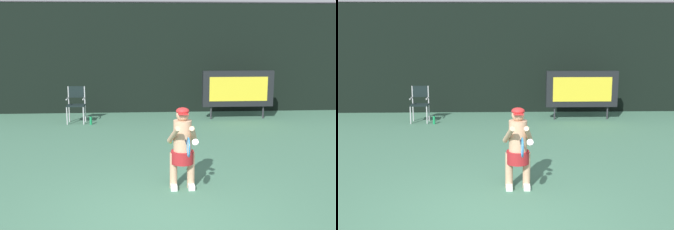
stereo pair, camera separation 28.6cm
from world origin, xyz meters
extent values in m
cube|color=#416F56|center=(0.00, 0.00, -0.01)|extent=(18.00, 22.00, 0.02)
cube|color=black|center=(0.00, 8.50, 1.80)|extent=(18.00, 0.12, 3.60)
cylinder|color=#38383D|center=(0.00, 8.50, 3.63)|extent=(18.00, 0.05, 0.05)
cube|color=black|center=(2.72, 7.16, 0.95)|extent=(2.20, 0.20, 1.10)
cube|color=gold|center=(2.72, 7.06, 0.95)|extent=(1.80, 0.01, 0.75)
cylinder|color=#2D2D33|center=(1.89, 7.16, 0.20)|extent=(0.05, 0.05, 0.40)
cylinder|color=#2D2D33|center=(3.54, 7.16, 0.20)|extent=(0.05, 0.05, 0.40)
cylinder|color=#B7B7BC|center=(-2.44, 6.63, 0.26)|extent=(0.04, 0.04, 0.52)
cylinder|color=#B7B7BC|center=(-1.96, 6.63, 0.26)|extent=(0.04, 0.04, 0.52)
cylinder|color=#B7B7BC|center=(-2.44, 7.03, 0.26)|extent=(0.04, 0.04, 0.52)
cylinder|color=#B7B7BC|center=(-1.96, 7.03, 0.26)|extent=(0.04, 0.04, 0.52)
cube|color=black|center=(-2.20, 6.83, 0.54)|extent=(0.52, 0.44, 0.03)
cylinder|color=#B7B7BC|center=(-2.44, 7.03, 0.80)|extent=(0.04, 0.04, 0.56)
cylinder|color=#B7B7BC|center=(-1.96, 7.03, 0.80)|extent=(0.04, 0.04, 0.56)
cube|color=black|center=(-2.20, 7.03, 0.91)|extent=(0.48, 0.02, 0.34)
cylinder|color=#B7B7BC|center=(-2.44, 6.83, 0.74)|extent=(0.04, 0.44, 0.04)
cylinder|color=#B7B7BC|center=(-1.96, 6.83, 0.74)|extent=(0.04, 0.44, 0.04)
cylinder|color=#1A8A4C|center=(-1.75, 6.59, 0.12)|extent=(0.07, 0.07, 0.24)
cylinder|color=black|center=(-1.75, 6.59, 0.25)|extent=(0.03, 0.03, 0.03)
cube|color=white|center=(0.27, 1.30, 0.04)|extent=(0.11, 0.26, 0.09)
cube|color=white|center=(0.57, 1.30, 0.04)|extent=(0.11, 0.26, 0.09)
cylinder|color=tan|center=(0.27, 1.35, 0.31)|extent=(0.13, 0.13, 0.63)
cylinder|color=tan|center=(0.57, 1.35, 0.31)|extent=(0.13, 0.13, 0.63)
cylinder|color=maroon|center=(0.42, 1.35, 0.55)|extent=(0.39, 0.39, 0.22)
cylinder|color=tan|center=(0.42, 1.35, 0.91)|extent=(0.31, 0.31, 0.56)
sphere|color=tan|center=(0.42, 1.35, 1.29)|extent=(0.22, 0.22, 0.22)
ellipsoid|color=#B22323|center=(0.42, 1.35, 1.35)|extent=(0.22, 0.22, 0.12)
cube|color=#B22323|center=(0.42, 1.25, 1.32)|extent=(0.17, 0.12, 0.02)
cylinder|color=tan|center=(0.25, 1.18, 0.98)|extent=(0.20, 0.48, 0.37)
cylinder|color=tan|center=(0.58, 1.18, 0.98)|extent=(0.20, 0.48, 0.37)
cylinder|color=white|center=(0.60, 1.06, 0.88)|extent=(0.13, 0.13, 0.12)
cylinder|color=black|center=(0.45, 1.02, 0.90)|extent=(0.03, 0.28, 0.03)
torus|color=#2672B2|center=(0.45, 0.72, 0.90)|extent=(0.02, 0.31, 0.31)
ellipsoid|color=silver|center=(0.45, 0.72, 0.90)|extent=(0.01, 0.26, 0.26)
sphere|color=#CCDB3D|center=(0.42, 4.31, 0.03)|extent=(0.07, 0.07, 0.07)
camera|label=1|loc=(-0.27, -5.47, 2.62)|focal=44.60mm
camera|label=2|loc=(0.02, -5.49, 2.62)|focal=44.60mm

